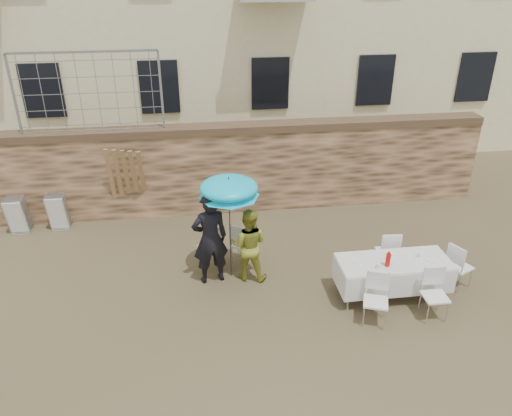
{
  "coord_description": "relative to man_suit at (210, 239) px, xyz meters",
  "views": [
    {
      "loc": [
        -0.78,
        -6.5,
        5.88
      ],
      "look_at": [
        0.4,
        2.2,
        1.4
      ],
      "focal_mm": 35.0,
      "sensor_mm": 36.0,
      "label": 1
    }
  ],
  "objects": [
    {
      "name": "table_chair_back",
      "position": [
        3.58,
        -0.15,
        -0.49
      ],
      "size": [
        0.52,
        0.52,
        0.96
      ],
      "primitive_type": null,
      "rotation": [
        0.0,
        0.0,
        3.06
      ],
      "color": "white",
      "rests_on": "ground"
    },
    {
      "name": "couple_chair_right",
      "position": [
        0.7,
        0.55,
        -0.49
      ],
      "size": [
        0.65,
        0.65,
        0.96
      ],
      "primitive_type": null,
      "rotation": [
        0.0,
        0.0,
        2.63
      ],
      "color": "white",
      "rests_on": "ground"
    },
    {
      "name": "banquet_table",
      "position": [
        3.38,
        -0.95,
        -0.23
      ],
      "size": [
        2.1,
        0.85,
        0.78
      ],
      "color": "silver",
      "rests_on": "ground"
    },
    {
      "name": "soda_bottle",
      "position": [
        3.18,
        -1.1,
        -0.06
      ],
      "size": [
        0.09,
        0.09,
        0.26
      ],
      "primitive_type": "cylinder",
      "color": "red",
      "rests_on": "banquet_table"
    },
    {
      "name": "chair_stack_left",
      "position": [
        -4.37,
        2.73,
        -0.51
      ],
      "size": [
        0.46,
        0.47,
        0.92
      ],
      "primitive_type": null,
      "color": "white",
      "rests_on": "ground"
    },
    {
      "name": "chair_stack_right",
      "position": [
        -3.47,
        2.73,
        -0.51
      ],
      "size": [
        0.46,
        0.4,
        0.92
      ],
      "primitive_type": null,
      "color": "white",
      "rests_on": "ground"
    },
    {
      "name": "wood_planks",
      "position": [
        -1.87,
        2.8,
        0.03
      ],
      "size": [
        0.7,
        0.2,
        2.0
      ],
      "primitive_type": null,
      "color": "#A37749",
      "rests_on": "ground"
    },
    {
      "name": "couple_chair_left",
      "position": [
        0.0,
        0.55,
        -0.49
      ],
      "size": [
        0.65,
        0.65,
        0.96
      ],
      "primitive_type": null,
      "rotation": [
        0.0,
        0.0,
        3.62
      ],
      "color": "white",
      "rests_on": "ground"
    },
    {
      "name": "table_chair_side",
      "position": [
        4.78,
        -0.85,
        -0.49
      ],
      "size": [
        0.64,
        0.64,
        0.96
      ],
      "primitive_type": null,
      "rotation": [
        0.0,
        0.0,
        2.0
      ],
      "color": "white",
      "rests_on": "ground"
    },
    {
      "name": "table_chair_front_right",
      "position": [
        3.88,
        -1.7,
        -0.49
      ],
      "size": [
        0.49,
        0.49,
        0.96
      ],
      "primitive_type": null,
      "rotation": [
        0.0,
        0.0,
        -0.02
      ],
      "color": "white",
      "rests_on": "ground"
    },
    {
      "name": "stone_wall",
      "position": [
        0.54,
        3.13,
        0.13
      ],
      "size": [
        13.0,
        0.5,
        2.2
      ],
      "primitive_type": "cube",
      "color": "#866243",
      "rests_on": "ground"
    },
    {
      "name": "ground",
      "position": [
        0.54,
        -1.87,
        -0.97
      ],
      "size": [
        80.0,
        80.0,
        0.0
      ],
      "primitive_type": "plane",
      "color": "brown",
      "rests_on": "ground"
    },
    {
      "name": "umbrella",
      "position": [
        0.4,
        0.1,
        0.95
      ],
      "size": [
        1.16,
        1.16,
        2.03
      ],
      "color": "#3F3F44",
      "rests_on": "ground"
    },
    {
      "name": "woman_dress",
      "position": [
        0.75,
        0.0,
        -0.2
      ],
      "size": [
        0.88,
        0.77,
        1.54
      ],
      "primitive_type": "imported",
      "rotation": [
        0.0,
        0.0,
        2.86
      ],
      "color": "gold",
      "rests_on": "ground"
    },
    {
      "name": "chain_link_fence",
      "position": [
        -2.46,
        3.13,
        2.13
      ],
      "size": [
        3.2,
        0.06,
        1.8
      ],
      "primitive_type": null,
      "color": "gray",
      "rests_on": "stone_wall"
    },
    {
      "name": "man_suit",
      "position": [
        0.0,
        0.0,
        0.0
      ],
      "size": [
        0.78,
        0.59,
        1.93
      ],
      "primitive_type": "imported",
      "rotation": [
        0.0,
        0.0,
        3.35
      ],
      "color": "black",
      "rests_on": "ground"
    },
    {
      "name": "table_chair_front_left",
      "position": [
        2.78,
        -1.7,
        -0.49
      ],
      "size": [
        0.61,
        0.61,
        0.96
      ],
      "primitive_type": null,
      "rotation": [
        0.0,
        0.0,
        -0.35
      ],
      "color": "white",
      "rests_on": "ground"
    }
  ]
}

